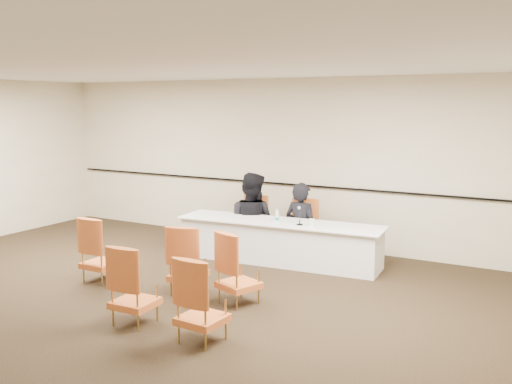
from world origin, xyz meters
TOP-DOWN VIEW (x-y plane):
  - floor at (0.00, 0.00)m, footprint 10.00×10.00m
  - ceiling at (0.00, 0.00)m, footprint 10.00×10.00m
  - wall_back at (0.00, 4.00)m, footprint 10.00×0.04m
  - wall_rail at (0.00, 3.96)m, footprint 9.80×0.04m
  - panel_table at (0.57, 2.73)m, footprint 3.43×1.07m
  - panelist_main at (0.71, 3.26)m, footprint 0.66×0.48m
  - panelist_main_chair at (0.71, 3.26)m, footprint 0.54×0.54m
  - panelist_second at (-0.22, 3.19)m, footprint 0.91×0.71m
  - panelist_second_chair at (-0.22, 3.19)m, footprint 0.54×0.54m
  - papers at (1.00, 2.67)m, footprint 0.32×0.25m
  - microphone at (0.98, 2.62)m, footprint 0.18×0.22m
  - water_bottle at (0.57, 2.64)m, footprint 0.08×0.08m
  - drinking_glass at (0.54, 2.65)m, footprint 0.08×0.08m
  - coffee_cup at (1.18, 2.63)m, footprint 0.11×0.11m
  - aud_chair_front_left at (-1.22, 0.59)m, footprint 0.50×0.50m
  - aud_chair_front_mid at (0.20, 0.77)m, footprint 0.61×0.61m
  - aud_chair_front_right at (1.00, 0.76)m, footprint 0.64×0.64m
  - aud_chair_back_mid at (0.30, -0.41)m, footprint 0.52×0.52m
  - aud_chair_back_right at (1.27, -0.45)m, footprint 0.53×0.53m

SIDE VIEW (x-z plane):
  - floor at x=0.00m, z-range 0.00..0.00m
  - panel_table at x=0.57m, z-range 0.00..0.68m
  - panelist_main at x=0.71m, z-range -0.43..1.26m
  - panelist_second at x=-0.22m, z-range -0.50..1.37m
  - panelist_main_chair at x=0.71m, z-range 0.00..0.95m
  - panelist_second_chair at x=-0.22m, z-range 0.00..0.95m
  - aud_chair_front_left at x=-1.22m, z-range 0.00..0.95m
  - aud_chair_front_mid at x=0.20m, z-range 0.00..0.95m
  - aud_chair_front_right at x=1.00m, z-range 0.00..0.95m
  - aud_chair_back_mid at x=0.30m, z-range 0.00..0.95m
  - aud_chair_back_right at x=1.27m, z-range 0.00..0.95m
  - papers at x=1.00m, z-range 0.68..0.68m
  - drinking_glass at x=0.54m, z-range 0.68..0.78m
  - coffee_cup at x=1.18m, z-range 0.68..0.80m
  - water_bottle at x=0.57m, z-range 0.68..0.89m
  - microphone at x=0.98m, z-range 0.68..0.95m
  - wall_rail at x=0.00m, z-range 1.09..1.11m
  - wall_back at x=0.00m, z-range 0.00..3.00m
  - ceiling at x=0.00m, z-range 3.00..3.00m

